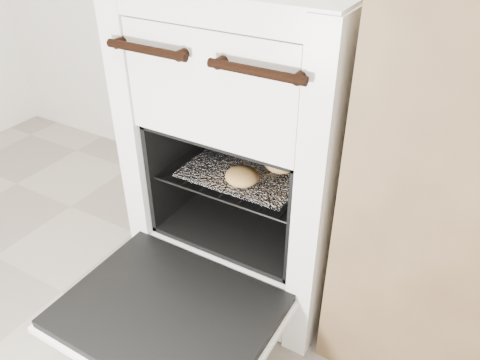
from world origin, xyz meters
name	(u,v)px	position (x,y,z in m)	size (l,w,h in m)	color
stove	(264,144)	(0.14, 1.17, 0.45)	(0.60, 0.67, 0.92)	silver
oven_door	(168,313)	(0.14, 0.66, 0.20)	(0.54, 0.42, 0.04)	black
oven_rack	(254,166)	(0.14, 1.10, 0.40)	(0.44, 0.42, 0.01)	black
foil_sheet	(250,167)	(0.14, 1.08, 0.41)	(0.34, 0.30, 0.01)	white
baked_rolls	(266,164)	(0.19, 1.08, 0.44)	(0.19, 0.31, 0.05)	tan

